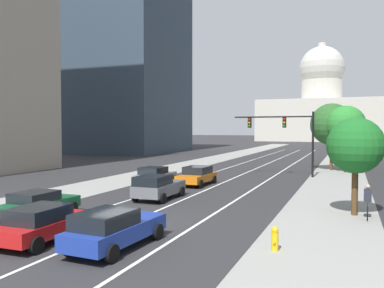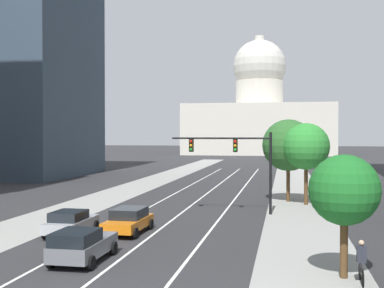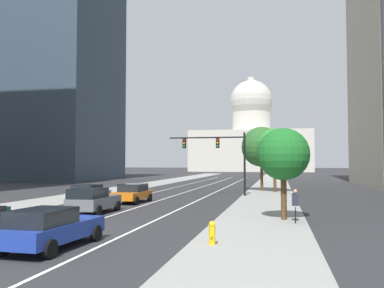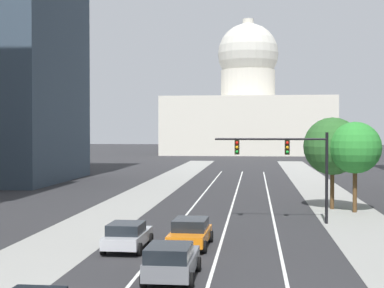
# 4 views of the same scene
# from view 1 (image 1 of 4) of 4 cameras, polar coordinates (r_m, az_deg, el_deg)

# --- Properties ---
(ground_plane) EXTENTS (400.00, 400.00, 0.00)m
(ground_plane) POSITION_cam_1_polar(r_m,az_deg,el_deg) (57.23, 11.73, -2.32)
(ground_plane) COLOR #2B2B2D
(sidewalk_left) EXTENTS (4.90, 130.00, 0.01)m
(sidewalk_left) POSITION_cam_1_polar(r_m,az_deg,el_deg) (54.61, 1.79, -2.48)
(sidewalk_left) COLOR gray
(sidewalk_left) RESTS_ON ground
(sidewalk_right) EXTENTS (4.90, 130.00, 0.01)m
(sidewalk_right) POSITION_cam_1_polar(r_m,az_deg,el_deg) (51.43, 20.37, -2.91)
(sidewalk_right) COLOR gray
(sidewalk_right) RESTS_ON ground
(lane_stripe_left) EXTENTS (0.16, 90.00, 0.01)m
(lane_stripe_left) POSITION_cam_1_polar(r_m,az_deg,el_deg) (43.40, 4.26, -3.70)
(lane_stripe_left) COLOR white
(lane_stripe_left) RESTS_ON ground
(lane_stripe_center) EXTENTS (0.16, 90.00, 0.01)m
(lane_stripe_center) POSITION_cam_1_polar(r_m,az_deg,el_deg) (42.59, 8.28, -3.83)
(lane_stripe_center) COLOR white
(lane_stripe_center) RESTS_ON ground
(lane_stripe_right) EXTENTS (0.16, 90.00, 0.01)m
(lane_stripe_right) POSITION_cam_1_polar(r_m,az_deg,el_deg) (41.99, 12.44, -3.95)
(lane_stripe_right) COLOR white
(lane_stripe_right) RESTS_ON ground
(office_tower_far_left) EXTENTS (17.15, 21.59, 38.20)m
(office_tower_far_left) POSITION_cam_1_polar(r_m,az_deg,el_deg) (78.81, -8.62, 12.91)
(office_tower_far_left) COLOR #334251
(office_tower_far_left) RESTS_ON ground
(capitol_building) EXTENTS (42.80, 26.33, 35.05)m
(capitol_building) POSITION_cam_1_polar(r_m,az_deg,el_deg) (152.05, 17.92, 4.70)
(capitol_building) COLOR beige
(capitol_building) RESTS_ON ground
(car_silver) EXTENTS (2.08, 4.20, 1.44)m
(car_silver) POSITION_cam_1_polar(r_m,az_deg,el_deg) (32.03, -5.30, -4.47)
(car_silver) COLOR #B2B5BA
(car_silver) RESTS_ON ground
(car_blue) EXTENTS (2.18, 4.65, 1.51)m
(car_blue) POSITION_cam_1_polar(r_m,az_deg,el_deg) (15.50, -11.09, -11.66)
(car_blue) COLOR #1E389E
(car_blue) RESTS_ON ground
(car_red) EXTENTS (2.03, 4.31, 1.45)m
(car_red) POSITION_cam_1_polar(r_m,az_deg,el_deg) (17.18, -20.44, -10.45)
(car_red) COLOR red
(car_red) RESTS_ON ground
(car_green) EXTENTS (2.03, 4.25, 1.38)m
(car_green) POSITION_cam_1_polar(r_m,az_deg,el_deg) (21.52, -21.05, -7.99)
(car_green) COLOR #14512D
(car_green) RESTS_ON ground
(car_orange) EXTENTS (2.21, 4.35, 1.48)m
(car_orange) POSITION_cam_1_polar(r_m,az_deg,el_deg) (31.85, 0.70, -4.47)
(car_orange) COLOR orange
(car_orange) RESTS_ON ground
(car_gray) EXTENTS (2.10, 4.19, 1.58)m
(car_gray) POSITION_cam_1_polar(r_m,az_deg,el_deg) (25.50, -4.92, -6.04)
(car_gray) COLOR slate
(car_gray) RESTS_ON ground
(traffic_signal_mast) EXTENTS (7.48, 0.39, 6.03)m
(traffic_signal_mast) POSITION_cam_1_polar(r_m,az_deg,el_deg) (38.51, 13.23, 1.98)
(traffic_signal_mast) COLOR black
(traffic_signal_mast) RESTS_ON ground
(fire_hydrant) EXTENTS (0.26, 0.35, 0.91)m
(fire_hydrant) POSITION_cam_1_polar(r_m,az_deg,el_deg) (15.35, 11.70, -13.02)
(fire_hydrant) COLOR yellow
(fire_hydrant) RESTS_ON ground
(cyclist) EXTENTS (0.37, 1.70, 1.72)m
(cyclist) POSITION_cam_1_polar(r_m,az_deg,el_deg) (21.85, 23.70, -7.54)
(cyclist) COLOR black
(cyclist) RESTS_ON ground
(street_tree_far_right) EXTENTS (3.89, 3.89, 6.82)m
(street_tree_far_right) POSITION_cam_1_polar(r_m,az_deg,el_deg) (43.77, 21.05, 2.56)
(street_tree_far_right) COLOR #51381E
(street_tree_far_right) RESTS_ON ground
(street_tree_near_right) EXTENTS (2.90, 2.90, 5.06)m
(street_tree_near_right) POSITION_cam_1_polar(r_m,az_deg,el_deg) (22.24, 22.22, -0.25)
(street_tree_near_right) COLOR #51381E
(street_tree_near_right) RESTS_ON ground
(street_tree_mid_right) EXTENTS (4.51, 4.51, 7.19)m
(street_tree_mid_right) POSITION_cam_1_polar(r_m,az_deg,el_deg) (45.51, 19.25, 2.65)
(street_tree_mid_right) COLOR #51381E
(street_tree_mid_right) RESTS_ON ground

